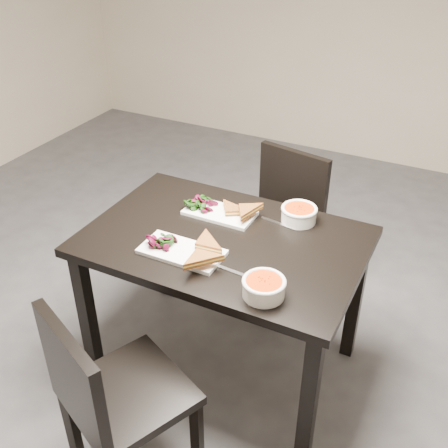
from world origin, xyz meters
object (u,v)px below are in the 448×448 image
Objects in this scene: table at (224,256)px; chair_near at (108,394)px; soup_bowl_near at (264,287)px; soup_bowl_far at (299,213)px; chair_far at (280,218)px; plate_far at (220,213)px; plate_near at (182,252)px.

chair_near is at bearing -97.15° from table.
soup_bowl_far is (-0.06, 0.55, -0.00)m from soup_bowl_near.
table is at bearing -79.76° from chair_far.
soup_bowl_far reaches higher than plate_far.
table is 0.69m from chair_far.
table is 0.24m from plate_near.
chair_near is 1.42m from chair_far.
chair_near reaches higher than soup_bowl_near.
soup_bowl_near is 0.56m from soup_bowl_far.
plate_near is at bearing -86.36° from chair_far.
chair_near is 5.16× the size of soup_bowl_near.
plate_far is at bearing -162.32° from soup_bowl_far.
soup_bowl_far is (0.35, 0.11, 0.03)m from plate_far.
table is 3.67× the size of plate_far.
soup_bowl_near reaches higher than table.
chair_near is 0.95m from plate_far.
plate_near is 0.35m from plate_far.
plate_far is 0.37m from soup_bowl_far.
table is at bearing 60.92° from plate_near.
chair_near is 1.00× the size of chair_far.
table is at bearing -131.41° from soup_bowl_far.
chair_near and chair_far have the same top height.
table is 1.41× the size of chair_far.
plate_near is at bearing -89.64° from plate_far.
chair_far is 5.16× the size of soup_bowl_near.
plate_near is 2.12× the size of soup_bowl_far.
chair_far reaches higher than soup_bowl_near.
chair_near is 2.44× the size of plate_near.
chair_far reaches higher than plate_far.
chair_far is 2.44× the size of plate_near.
plate_near is at bearing -126.90° from soup_bowl_far.
table is 0.77m from chair_near.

